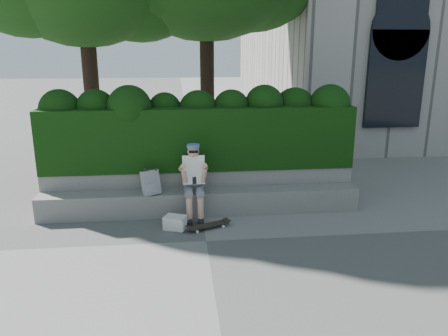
{
  "coord_description": "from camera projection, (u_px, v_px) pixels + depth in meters",
  "views": [
    {
      "loc": [
        -0.41,
        -6.53,
        3.05
      ],
      "look_at": [
        0.4,
        1.0,
        0.95
      ],
      "focal_mm": 35.0,
      "sensor_mm": 36.0,
      "label": 1
    }
  ],
  "objects": [
    {
      "name": "bench_ledge",
      "position": [
        202.0,
        202.0,
        8.25
      ],
      "size": [
        6.0,
        0.45,
        0.45
      ],
      "primitive_type": "cube",
      "color": "gray",
      "rests_on": "ground"
    },
    {
      "name": "planter_wall",
      "position": [
        200.0,
        187.0,
        8.67
      ],
      "size": [
        6.0,
        0.5,
        0.75
      ],
      "primitive_type": "cube",
      "color": "gray",
      "rests_on": "ground"
    },
    {
      "name": "ground",
      "position": [
        206.0,
        241.0,
        7.11
      ],
      "size": [
        80.0,
        80.0,
        0.0
      ],
      "primitive_type": "plane",
      "color": "slate",
      "rests_on": "ground"
    },
    {
      "name": "backpack_ground",
      "position": [
        175.0,
        223.0,
        7.56
      ],
      "size": [
        0.43,
        0.38,
        0.23
      ],
      "primitive_type": "cube",
      "rotation": [
        0.0,
        0.0,
        -0.41
      ],
      "color": "silver",
      "rests_on": "ground"
    },
    {
      "name": "hedge",
      "position": [
        199.0,
        136.0,
        8.62
      ],
      "size": [
        6.0,
        1.0,
        1.2
      ],
      "primitive_type": "cube",
      "color": "black",
      "rests_on": "planter_wall"
    },
    {
      "name": "skateboard",
      "position": [
        208.0,
        225.0,
        7.58
      ],
      "size": [
        0.73,
        0.43,
        0.07
      ],
      "rotation": [
        0.0,
        0.0,
        0.39
      ],
      "color": "black",
      "rests_on": "ground"
    },
    {
      "name": "backpack_plaid",
      "position": [
        151.0,
        183.0,
        7.94
      ],
      "size": [
        0.34,
        0.3,
        0.44
      ],
      "primitive_type": "cube",
      "rotation": [
        0.0,
        0.0,
        0.56
      ],
      "color": "#ACACB1",
      "rests_on": "bench_ledge"
    },
    {
      "name": "person",
      "position": [
        194.0,
        178.0,
        7.92
      ],
      "size": [
        0.4,
        0.76,
        1.38
      ],
      "color": "slate",
      "rests_on": "ground"
    }
  ]
}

